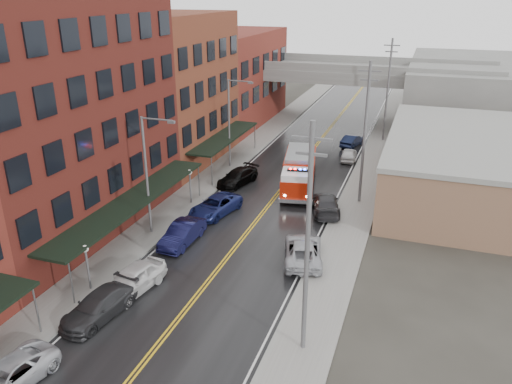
% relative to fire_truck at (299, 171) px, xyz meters
% --- Properties ---
extents(road, '(11.00, 160.00, 0.02)m').
position_rel_fire_truck_xyz_m(road, '(-1.45, -6.45, -1.72)').
color(road, black).
rests_on(road, ground).
extents(sidewalk_left, '(3.00, 160.00, 0.15)m').
position_rel_fire_truck_xyz_m(sidewalk_left, '(-8.75, -6.45, -1.65)').
color(sidewalk_left, slate).
rests_on(sidewalk_left, ground).
extents(sidewalk_right, '(3.00, 160.00, 0.15)m').
position_rel_fire_truck_xyz_m(sidewalk_right, '(5.85, -6.45, -1.65)').
color(sidewalk_right, slate).
rests_on(sidewalk_right, ground).
extents(curb_left, '(0.30, 160.00, 0.15)m').
position_rel_fire_truck_xyz_m(curb_left, '(-7.10, -6.45, -1.65)').
color(curb_left, gray).
rests_on(curb_left, ground).
extents(curb_right, '(0.30, 160.00, 0.15)m').
position_rel_fire_truck_xyz_m(curb_right, '(4.20, -6.45, -1.65)').
color(curb_right, gray).
rests_on(curb_right, ground).
extents(brick_building_b, '(9.00, 20.00, 18.00)m').
position_rel_fire_truck_xyz_m(brick_building_b, '(-14.75, -13.45, 7.27)').
color(brick_building_b, '#4F1B15').
rests_on(brick_building_b, ground).
extents(brick_building_c, '(9.00, 15.00, 15.00)m').
position_rel_fire_truck_xyz_m(brick_building_c, '(-14.75, 4.05, 5.77)').
color(brick_building_c, brown).
rests_on(brick_building_c, ground).
extents(brick_building_far, '(9.00, 20.00, 12.00)m').
position_rel_fire_truck_xyz_m(brick_building_far, '(-14.75, 21.55, 4.27)').
color(brick_building_far, maroon).
rests_on(brick_building_far, ground).
extents(tan_building, '(14.00, 22.00, 5.00)m').
position_rel_fire_truck_xyz_m(tan_building, '(14.55, 3.55, 0.77)').
color(tan_building, '#89634A').
rests_on(tan_building, ground).
extents(right_far_block, '(18.00, 30.00, 8.00)m').
position_rel_fire_truck_xyz_m(right_far_block, '(16.55, 33.55, 2.27)').
color(right_far_block, slate).
rests_on(right_far_block, ground).
extents(awning_1, '(2.60, 18.00, 3.09)m').
position_rel_fire_truck_xyz_m(awning_1, '(-8.94, -13.45, 1.26)').
color(awning_1, black).
rests_on(awning_1, ground).
extents(awning_2, '(2.60, 13.00, 3.09)m').
position_rel_fire_truck_xyz_m(awning_2, '(-8.94, 4.05, 1.26)').
color(awning_2, black).
rests_on(awning_2, ground).
extents(globe_lamp_1, '(0.44, 0.44, 3.12)m').
position_rel_fire_truck_xyz_m(globe_lamp_1, '(-7.85, -20.45, 0.58)').
color(globe_lamp_1, '#59595B').
rests_on(globe_lamp_1, ground).
extents(globe_lamp_2, '(0.44, 0.44, 3.12)m').
position_rel_fire_truck_xyz_m(globe_lamp_2, '(-7.85, -6.45, 0.58)').
color(globe_lamp_2, '#59595B').
rests_on(globe_lamp_2, ground).
extents(street_lamp_1, '(2.64, 0.22, 9.00)m').
position_rel_fire_truck_xyz_m(street_lamp_1, '(-8.00, -12.45, 3.46)').
color(street_lamp_1, '#59595B').
rests_on(street_lamp_1, ground).
extents(street_lamp_2, '(2.64, 0.22, 9.00)m').
position_rel_fire_truck_xyz_m(street_lamp_2, '(-8.00, 3.55, 3.46)').
color(street_lamp_2, '#59595B').
rests_on(street_lamp_2, ground).
extents(utility_pole_0, '(1.80, 0.24, 12.00)m').
position_rel_fire_truck_xyz_m(utility_pole_0, '(5.75, -21.45, 4.58)').
color(utility_pole_0, '#59595B').
rests_on(utility_pole_0, ground).
extents(utility_pole_1, '(1.80, 0.24, 12.00)m').
position_rel_fire_truck_xyz_m(utility_pole_1, '(5.75, -1.45, 4.58)').
color(utility_pole_1, '#59595B').
rests_on(utility_pole_1, ground).
extents(utility_pole_2, '(1.80, 0.24, 12.00)m').
position_rel_fire_truck_xyz_m(utility_pole_2, '(5.75, 18.55, 4.58)').
color(utility_pole_2, '#59595B').
rests_on(utility_pole_2, ground).
extents(overpass, '(40.00, 10.00, 7.50)m').
position_rel_fire_truck_xyz_m(overpass, '(-1.45, 25.55, 4.26)').
color(overpass, slate).
rests_on(overpass, ground).
extents(fire_truck, '(4.79, 9.10, 3.19)m').
position_rel_fire_truck_xyz_m(fire_truck, '(0.00, 0.00, 0.00)').
color(fire_truck, '#981807').
rests_on(fire_truck, ground).
extents(parked_car_left_2, '(2.90, 5.08, 1.34)m').
position_rel_fire_truck_xyz_m(parked_car_left_2, '(-6.45, -28.52, -1.06)').
color(parked_car_left_2, '#B2B4BB').
rests_on(parked_car_left_2, ground).
extents(parked_car_left_3, '(2.75, 5.24, 1.45)m').
position_rel_fire_truck_xyz_m(parked_car_left_3, '(-5.72, -22.50, -1.00)').
color(parked_car_left_3, '#29292C').
rests_on(parked_car_left_3, ground).
extents(parked_car_left_4, '(2.66, 5.07, 1.64)m').
position_rel_fire_truck_xyz_m(parked_car_left_4, '(-5.31, -19.65, -0.91)').
color(parked_car_left_4, silver).
rests_on(parked_car_left_4, ground).
extents(parked_car_left_5, '(1.80, 4.77, 1.56)m').
position_rel_fire_truck_xyz_m(parked_car_left_5, '(-5.28, -13.12, -0.95)').
color(parked_car_left_5, black).
rests_on(parked_car_left_5, ground).
extents(parked_car_left_6, '(3.48, 5.62, 1.45)m').
position_rel_fire_truck_xyz_m(parked_car_left_6, '(-5.05, -7.65, -1.00)').
color(parked_car_left_6, navy).
rests_on(parked_car_left_6, ground).
extents(parked_car_left_7, '(3.17, 5.27, 1.43)m').
position_rel_fire_truck_xyz_m(parked_car_left_7, '(-5.73, -0.78, -1.01)').
color(parked_car_left_7, black).
rests_on(parked_car_left_7, ground).
extents(parked_car_right_0, '(3.72, 5.81, 1.49)m').
position_rel_fire_truck_xyz_m(parked_car_right_0, '(3.55, -12.65, -0.98)').
color(parked_car_right_0, '#A4A6AC').
rests_on(parked_car_right_0, ground).
extents(parked_car_right_1, '(3.46, 5.57, 1.51)m').
position_rel_fire_truck_xyz_m(parked_car_right_1, '(3.40, -4.40, -0.97)').
color(parked_car_right_1, '#28282A').
rests_on(parked_car_right_1, ground).
extents(parked_car_right_2, '(1.88, 4.03, 1.33)m').
position_rel_fire_truck_xyz_m(parked_car_right_2, '(3.03, 9.75, -1.06)').
color(parked_car_right_2, silver).
rests_on(parked_car_right_2, ground).
extents(parked_car_right_3, '(2.39, 4.37, 1.36)m').
position_rel_fire_truck_xyz_m(parked_car_right_3, '(2.58, 15.05, -1.05)').
color(parked_car_right_3, black).
rests_on(parked_car_right_3, ground).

